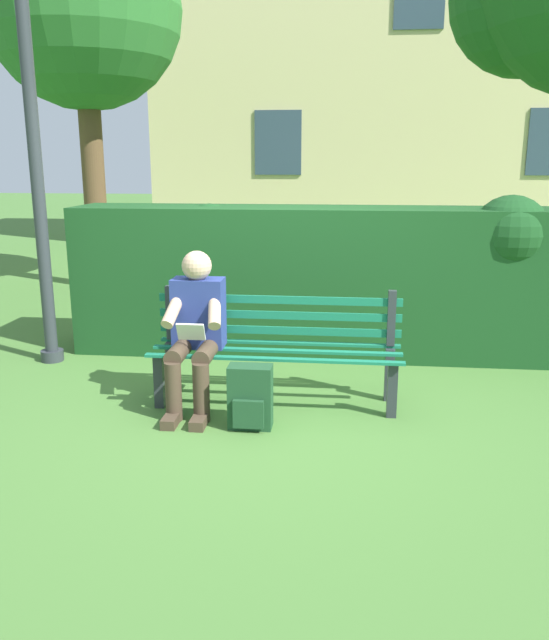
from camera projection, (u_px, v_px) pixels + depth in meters
ground at (276, 403)px, 4.91m from camera, size 60.00×60.00×0.00m
park_bench at (277, 345)px, 4.89m from camera, size 1.87×0.49×0.85m
person_seated at (195, 327)px, 4.73m from camera, size 0.44×0.73×1.16m
hedge_backdrop at (343, 277)px, 6.05m from camera, size 4.97×0.82×1.51m
building_facade at (409, 61)px, 13.30m from camera, size 10.16×3.29×7.55m
backpack at (250, 398)px, 4.43m from camera, size 0.30×0.24×0.44m
tree_far at (77, 15)px, 8.62m from camera, size 2.76×2.63×5.07m
lamp_post at (30, 94)px, 5.39m from camera, size 0.30×0.30×3.80m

